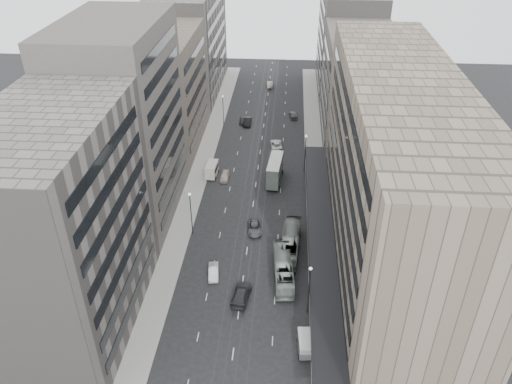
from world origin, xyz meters
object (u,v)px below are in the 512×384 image
(vw_microbus, at_px, (305,343))
(panel_van, at_px, (212,169))
(bus_near, at_px, (283,268))
(sedan_1, at_px, (214,272))
(bus_far, at_px, (290,242))
(double_decker, at_px, (275,170))
(sedan_2, at_px, (255,228))

(vw_microbus, xyz_separation_m, panel_van, (-18.40, 43.30, 0.40))
(panel_van, bearing_deg, bus_near, -58.85)
(panel_van, height_order, sedan_1, panel_van)
(bus_near, distance_m, bus_far, 6.48)
(bus_near, xyz_separation_m, panel_van, (-15.28, 29.43, -0.03))
(panel_van, bearing_deg, sedan_1, -77.57)
(bus_near, bearing_deg, double_decker, -89.73)
(double_decker, xyz_separation_m, sedan_2, (-2.84, -17.06, -1.91))
(panel_van, relative_size, sedan_2, 0.98)
(sedan_2, bearing_deg, double_decker, 74.01)
(vw_microbus, distance_m, sedan_2, 26.46)
(bus_far, height_order, sedan_1, bus_far)
(sedan_1, height_order, sedan_2, sedan_1)
(bus_near, bearing_deg, bus_far, -103.43)
(double_decker, xyz_separation_m, vw_microbus, (5.50, -42.17, -1.38))
(double_decker, relative_size, sedan_1, 2.10)
(vw_microbus, height_order, sedan_2, vw_microbus)
(sedan_2, bearing_deg, sedan_1, -121.66)
(double_decker, bearing_deg, sedan_1, -101.19)
(vw_microbus, bearing_deg, double_decker, 93.21)
(bus_near, relative_size, sedan_1, 2.74)
(bus_far, relative_size, vw_microbus, 2.93)
(double_decker, height_order, panel_van, double_decker)
(sedan_2, bearing_deg, vw_microbus, -78.19)
(sedan_1, bearing_deg, panel_van, 91.15)
(vw_microbus, height_order, sedan_1, vw_microbus)
(bus_far, relative_size, sedan_1, 2.82)
(panel_van, xyz_separation_m, sedan_1, (4.59, -29.89, -0.89))
(bus_near, height_order, bus_far, bus_far)
(bus_far, xyz_separation_m, sedan_1, (-11.70, -6.86, -0.96))
(bus_near, bearing_deg, panel_van, -67.09)
(sedan_2, bearing_deg, bus_near, -71.65)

